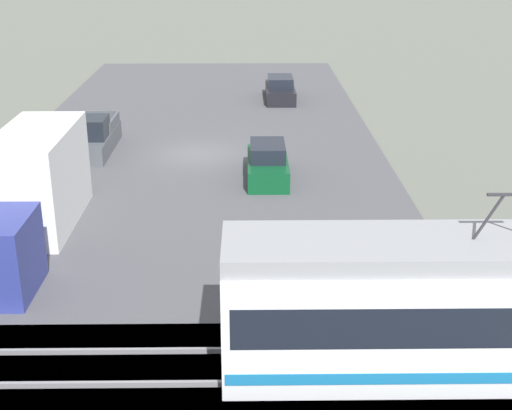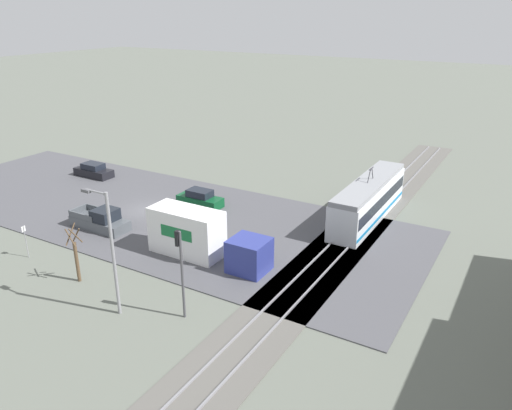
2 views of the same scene
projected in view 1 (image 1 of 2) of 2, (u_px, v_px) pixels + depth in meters
ground_plane at (196, 155)px, 34.84m from camera, size 320.00×320.00×0.00m
road_surface at (196, 155)px, 34.83m from camera, size 18.37×50.79×0.08m
rail_bed at (148, 370)px, 17.72m from camera, size 74.29×4.40×0.22m
light_rail_tram at (496, 307)px, 17.20m from camera, size 13.20×2.66×4.63m
box_truck at (29, 194)px, 24.79m from camera, size 2.49×9.66×3.55m
pickup_truck at (91, 138)px, 34.91m from camera, size 2.04×5.32×1.87m
sedan_car_0 at (268, 164)px, 31.21m from camera, size 1.75×4.40×1.57m
sedan_car_1 at (280, 90)px, 45.74m from camera, size 1.81×4.54×1.50m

